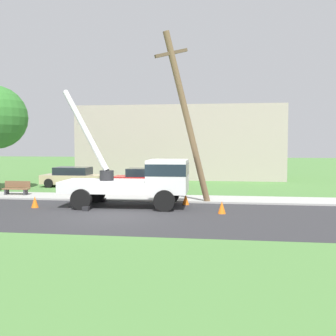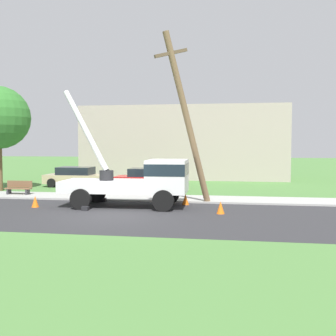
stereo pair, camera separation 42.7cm
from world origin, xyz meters
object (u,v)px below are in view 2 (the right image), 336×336
(leaning_utility_pole, at_px, (187,117))
(parked_sedan_red, at_px, (147,179))
(utility_truck, at_px, (142,179))
(traffic_cone_curbside, at_px, (185,199))
(traffic_cone_behind, at_px, (35,202))
(park_bench, at_px, (19,188))
(parked_sedan_tan, at_px, (76,177))
(traffic_cone_ahead, at_px, (221,208))

(leaning_utility_pole, height_order, parked_sedan_red, leaning_utility_pole)
(utility_truck, bearing_deg, traffic_cone_curbside, 25.71)
(utility_truck, distance_m, traffic_cone_behind, 5.37)
(traffic_cone_curbside, relative_size, park_bench, 0.35)
(utility_truck, relative_size, traffic_cone_curbside, 12.20)
(parked_sedan_tan, bearing_deg, leaning_utility_pole, -39.32)
(utility_truck, height_order, park_bench, utility_truck)
(utility_truck, height_order, traffic_cone_ahead, utility_truck)
(traffic_cone_curbside, distance_m, park_bench, 10.48)
(parked_sedan_red, bearing_deg, traffic_cone_ahead, -60.03)
(traffic_cone_curbside, xyz_separation_m, parked_sedan_tan, (-8.93, 7.46, 0.43))
(leaning_utility_pole, bearing_deg, park_bench, 170.11)
(parked_sedan_red, bearing_deg, traffic_cone_behind, -113.33)
(traffic_cone_ahead, xyz_separation_m, traffic_cone_behind, (-9.10, 0.42, 0.00))
(traffic_cone_behind, distance_m, parked_sedan_red, 9.58)
(leaning_utility_pole, distance_m, traffic_cone_curbside, 4.21)
(leaning_utility_pole, distance_m, parked_sedan_red, 8.43)
(parked_sedan_tan, distance_m, park_bench, 5.71)
(traffic_cone_ahead, height_order, parked_sedan_red, parked_sedan_red)
(utility_truck, relative_size, leaning_utility_pole, 0.78)
(leaning_utility_pole, xyz_separation_m, traffic_cone_curbside, (-0.03, -0.12, -4.21))
(parked_sedan_red, bearing_deg, traffic_cone_curbside, -63.16)
(traffic_cone_behind, bearing_deg, parked_sedan_tan, 100.16)
(park_bench, bearing_deg, traffic_cone_ahead, -19.55)
(utility_truck, bearing_deg, park_bench, 160.44)
(traffic_cone_curbside, xyz_separation_m, parked_sedan_red, (-3.44, 6.81, 0.43))
(traffic_cone_ahead, bearing_deg, traffic_cone_behind, 177.37)
(traffic_cone_curbside, relative_size, parked_sedan_tan, 0.13)
(traffic_cone_curbside, height_order, parked_sedan_tan, parked_sedan_tan)
(traffic_cone_ahead, relative_size, traffic_cone_curbside, 1.00)
(utility_truck, xyz_separation_m, traffic_cone_behind, (-5.16, -0.98, -1.13))
(utility_truck, xyz_separation_m, parked_sedan_red, (-1.37, 7.81, -0.70))
(utility_truck, distance_m, parked_sedan_red, 7.96)
(parked_sedan_tan, bearing_deg, parked_sedan_red, -6.79)
(leaning_utility_pole, height_order, traffic_cone_behind, leaning_utility_pole)
(park_bench, bearing_deg, parked_sedan_tan, 76.09)
(traffic_cone_curbside, bearing_deg, leaning_utility_pole, 74.27)
(leaning_utility_pole, relative_size, traffic_cone_ahead, 15.62)
(utility_truck, xyz_separation_m, leaning_utility_pole, (2.11, 1.12, 3.08))
(traffic_cone_ahead, bearing_deg, parked_sedan_tan, 137.59)
(leaning_utility_pole, xyz_separation_m, parked_sedan_tan, (-8.96, 7.34, -3.78))
(traffic_cone_curbside, bearing_deg, parked_sedan_tan, 140.11)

